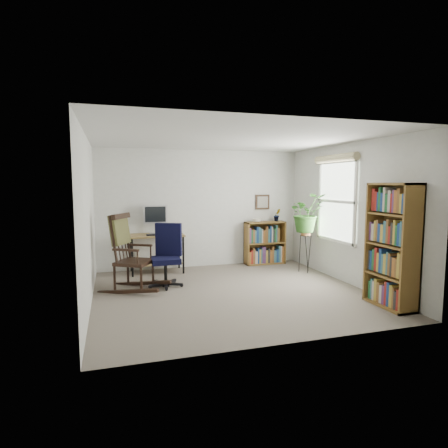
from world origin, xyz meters
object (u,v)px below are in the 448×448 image
object	(u,v)px
rocking_chair	(134,251)
low_bookshelf	(265,243)
office_chair	(165,255)
desk	(157,253)
tall_bookshelf	(392,246)

from	to	relation	value
rocking_chair	low_bookshelf	distance (m)	3.06
office_chair	desk	bearing A→B (deg)	115.13
desk	low_bookshelf	world-z (taller)	low_bookshelf
low_bookshelf	tall_bookshelf	size ratio (longest dim) A/B	0.53
desk	rocking_chair	distance (m)	1.24
desk	low_bookshelf	distance (m)	2.32
office_chair	rocking_chair	xyz separation A→B (m)	(-0.51, -0.06, 0.10)
office_chair	rocking_chair	size ratio (longest dim) A/B	0.84
office_chair	tall_bookshelf	distance (m)	3.47
desk	rocking_chair	world-z (taller)	rocking_chair
desk	rocking_chair	xyz separation A→B (m)	(-0.48, -1.11, 0.26)
rocking_chair	low_bookshelf	bearing A→B (deg)	-35.76
low_bookshelf	desk	bearing A→B (deg)	-177.03
office_chair	tall_bookshelf	world-z (taller)	tall_bookshelf
rocking_chair	tall_bookshelf	distance (m)	3.86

